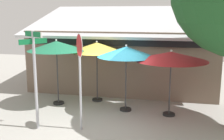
% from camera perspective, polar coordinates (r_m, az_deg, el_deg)
% --- Properties ---
extents(ground_plane, '(28.00, 28.00, 0.10)m').
position_cam_1_polar(ground_plane, '(9.54, -1.10, -11.19)').
color(ground_plane, '#9E9B93').
extents(cafe_building, '(9.07, 5.27, 4.07)m').
position_cam_1_polar(cafe_building, '(14.17, 2.83, 2.93)').
color(cafe_building, '#705B4C').
rests_on(cafe_building, ground).
extents(street_sign_post, '(0.85, 0.80, 3.12)m').
position_cam_1_polar(street_sign_post, '(8.92, -15.53, 0.05)').
color(street_sign_post, '#A8AAB2').
rests_on(street_sign_post, ground).
extents(stop_sign, '(0.41, 0.63, 3.05)m').
position_cam_1_polar(stop_sign, '(8.53, -6.62, 1.12)').
color(stop_sign, '#A8AAB2').
rests_on(stop_sign, ground).
extents(patio_umbrella_forest_green_left, '(2.28, 2.28, 2.65)m').
position_cam_1_polar(patio_umbrella_forest_green_left, '(11.19, -11.34, 4.80)').
color(patio_umbrella_forest_green_left, black).
rests_on(patio_umbrella_forest_green_left, ground).
extents(patio_umbrella_mustard_center, '(2.26, 2.26, 2.55)m').
position_cam_1_polar(patio_umbrella_mustard_center, '(11.44, -3.14, 4.60)').
color(patio_umbrella_mustard_center, black).
rests_on(patio_umbrella_mustard_center, ground).
extents(patio_umbrella_teal_right, '(2.14, 2.14, 2.53)m').
position_cam_1_polar(patio_umbrella_teal_right, '(10.23, 2.92, 3.67)').
color(patio_umbrella_teal_right, black).
rests_on(patio_umbrella_teal_right, ground).
extents(patio_umbrella_crimson_far_right, '(2.56, 2.56, 2.40)m').
position_cam_1_polar(patio_umbrella_crimson_far_right, '(9.92, 12.04, 2.69)').
color(patio_umbrella_crimson_far_right, black).
rests_on(patio_umbrella_crimson_far_right, ground).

